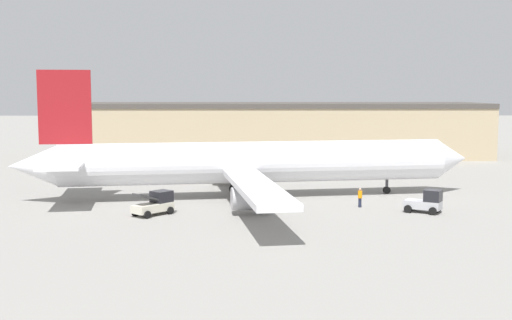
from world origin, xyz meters
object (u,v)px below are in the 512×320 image
Objects in this scene: baggage_tug at (426,202)px; belt_loader_truck at (155,204)px; ground_crew_worker at (360,197)px; airplane at (245,163)px.

belt_loader_truck is at bearing -148.39° from baggage_tug.
baggage_tug is at bearing -126.37° from ground_crew_worker.
airplane reaches higher than belt_loader_truck.
ground_crew_worker is at bearing -176.99° from baggage_tug.
baggage_tug is at bearing -46.65° from belt_loader_truck.
belt_loader_truck is at bearing -139.77° from airplane.
airplane is 11.48m from ground_crew_worker.
baggage_tug reaches higher than ground_crew_worker.
airplane is at bearing -177.32° from baggage_tug.
baggage_tug is at bearing -36.04° from airplane.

